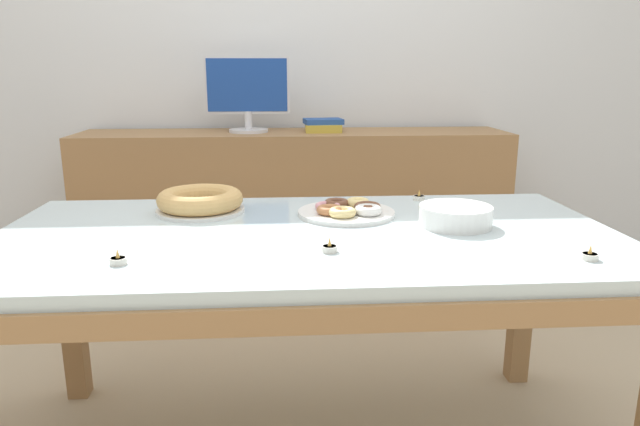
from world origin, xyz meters
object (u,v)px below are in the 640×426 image
(tealight_left_edge, at_px, (330,248))
(tealight_near_front, at_px, (118,260))
(book_stack, at_px, (323,125))
(plate_stack, at_px, (455,216))
(computer_monitor, at_px, (248,94))
(tealight_centre, at_px, (590,256))
(pastry_platter, at_px, (347,210))
(tealight_near_cakes, at_px, (419,197))
(cake_chocolate_round, at_px, (200,201))

(tealight_left_edge, bearing_deg, tealight_near_front, -173.37)
(book_stack, height_order, plate_stack, book_stack)
(tealight_left_edge, bearing_deg, book_stack, 86.31)
(tealight_left_edge, distance_m, tealight_near_front, 0.51)
(tealight_left_edge, bearing_deg, computer_monitor, 99.96)
(book_stack, xyz_separation_m, tealight_left_edge, (-0.10, -1.60, -0.16))
(plate_stack, distance_m, tealight_centre, 0.40)
(tealight_left_edge, bearing_deg, tealight_centre, -9.57)
(book_stack, bearing_deg, computer_monitor, -179.79)
(pastry_platter, bearing_deg, tealight_centre, -41.56)
(tealight_near_cakes, bearing_deg, tealight_near_front, -144.24)
(book_stack, bearing_deg, tealight_near_cakes, -75.95)
(pastry_platter, bearing_deg, cake_chocolate_round, 170.71)
(computer_monitor, distance_m, cake_chocolate_round, 1.20)
(tealight_centre, bearing_deg, tealight_near_cakes, 110.81)
(computer_monitor, xyz_separation_m, pastry_platter, (0.37, -1.23, -0.31))
(pastry_platter, bearing_deg, tealight_near_front, -144.21)
(tealight_near_cakes, height_order, tealight_near_front, same)
(cake_chocolate_round, relative_size, plate_stack, 1.33)
(computer_monitor, height_order, tealight_centre, computer_monitor)
(tealight_near_front, height_order, tealight_centre, same)
(computer_monitor, distance_m, tealight_near_cakes, 1.26)
(plate_stack, xyz_separation_m, tealight_near_cakes, (-0.02, 0.34, -0.02))
(computer_monitor, xyz_separation_m, tealight_centre, (0.90, -1.70, -0.31))
(computer_monitor, bearing_deg, tealight_centre, -62.22)
(book_stack, distance_m, tealight_left_edge, 1.61)
(book_stack, distance_m, pastry_platter, 1.24)
(plate_stack, relative_size, tealight_near_front, 5.25)
(tealight_near_cakes, distance_m, tealight_left_edge, 0.67)
(computer_monitor, xyz_separation_m, tealight_left_edge, (0.28, -1.60, -0.31))
(tealight_near_front, bearing_deg, pastry_platter, 35.79)
(tealight_near_front, bearing_deg, tealight_near_cakes, 35.76)
(cake_chocolate_round, bearing_deg, pastry_platter, -9.29)
(book_stack, distance_m, tealight_near_front, 1.77)
(computer_monitor, bearing_deg, tealight_near_cakes, -58.13)
(computer_monitor, height_order, pastry_platter, computer_monitor)
(computer_monitor, relative_size, tealight_centre, 10.60)
(pastry_platter, xyz_separation_m, plate_stack, (0.30, -0.14, 0.01))
(tealight_near_cakes, bearing_deg, cake_chocolate_round, -170.60)
(tealight_centre, bearing_deg, book_stack, 106.76)
(book_stack, xyz_separation_m, tealight_centre, (0.51, -1.70, -0.16))
(book_stack, height_order, tealight_left_edge, book_stack)
(tealight_near_cakes, bearing_deg, tealight_left_edge, -122.72)
(computer_monitor, relative_size, plate_stack, 2.02)
(plate_stack, bearing_deg, cake_chocolate_round, 163.94)
(book_stack, relative_size, pastry_platter, 0.68)
(book_stack, bearing_deg, tealight_left_edge, -93.69)
(cake_chocolate_round, distance_m, tealight_left_edge, 0.58)
(plate_stack, height_order, tealight_left_edge, plate_stack)
(book_stack, distance_m, plate_stack, 1.41)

